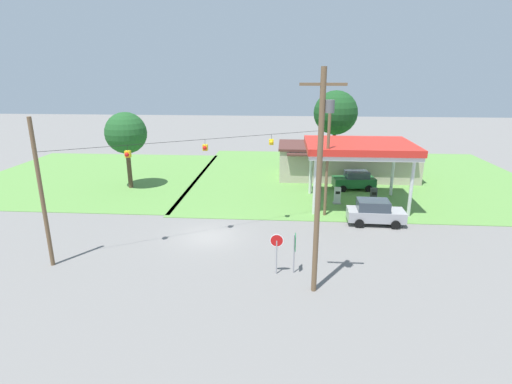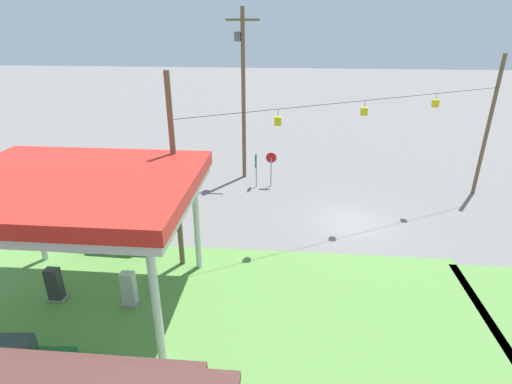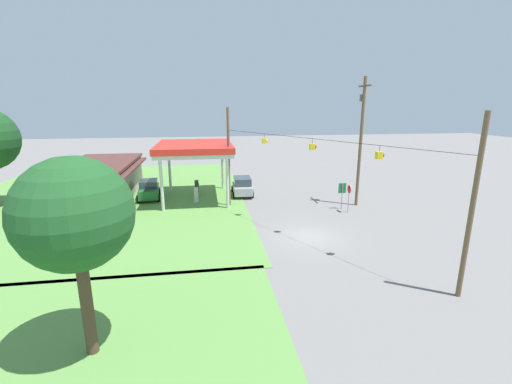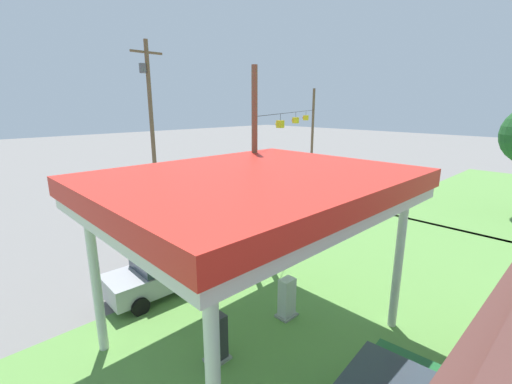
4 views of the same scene
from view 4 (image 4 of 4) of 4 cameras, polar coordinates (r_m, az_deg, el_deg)
name	(u,v)px [view 4 (image 4 of 4)]	position (r m, az deg, el deg)	size (l,w,h in m)	color
ground_plane	(293,211)	(24.96, 6.20, -3.16)	(160.00, 160.00, 0.00)	slate
gas_station_canopy	(255,189)	(10.07, -0.16, 0.43)	(9.02, 7.15, 5.55)	silver
fuel_pump_near	(287,299)	(12.83, 5.15, -17.38)	(0.71, 0.56, 1.51)	gray
fuel_pump_far	(217,340)	(11.05, -6.56, -23.33)	(0.71, 0.56, 1.51)	gray
car_at_pumps_front	(162,270)	(14.72, -15.35, -12.35)	(4.35, 2.21, 1.91)	#9E9EA3
stop_sign_roadside	(194,186)	(24.94, -10.26, 1.00)	(0.80, 0.08, 2.50)	#99999E
route_sign	(183,190)	(24.26, -12.03, 0.28)	(0.10, 0.70, 2.40)	gray
utility_pole_main	(151,121)	(24.72, -17.10, 11.29)	(2.20, 0.44, 11.57)	brown
signal_span_gantry	(295,144)	(23.98, 6.49, 7.88)	(17.60, 10.24, 8.97)	brown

